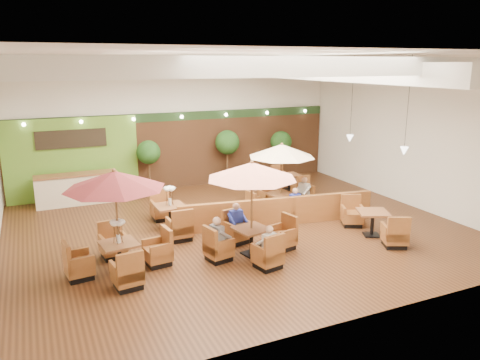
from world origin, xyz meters
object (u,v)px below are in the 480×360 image
table_4 (372,224)px  diner_4 (303,190)px  booth_divider (279,212)px  diner_1 (237,219)px  service_counter (77,189)px  topiary_0 (149,154)px  table_1 (252,191)px  table_3 (170,214)px  table_2 (281,165)px  table_0 (116,203)px  topiary_1 (227,145)px  table_5 (289,182)px  diner_3 (294,200)px  topiary_2 (281,144)px  diner_2 (218,234)px  diner_0 (268,242)px

table_4 → diner_4: bearing=124.8°
booth_divider → diner_1: diner_1 is taller
service_counter → topiary_0: (2.84, 0.20, 1.07)m
table_1 → table_3: table_1 is taller
table_2 → diner_1: bearing=-149.0°
table_0 → topiary_1: table_0 is taller
table_2 → table_4: bearing=-70.7°
booth_divider → table_3: 3.54m
table_5 → diner_3: size_ratio=3.31×
table_0 → diner_1: bearing=2.7°
service_counter → topiary_2: topiary_2 is taller
table_2 → diner_1: size_ratio=3.36×
service_counter → table_3: 4.84m
table_4 → diner_3: diner_3 is taller
diner_3 → booth_divider: bearing=-169.9°
table_0 → table_2: 6.63m
diner_2 → table_5: bearing=119.5°
table_3 → diner_4: (4.99, -0.00, 0.24)m
table_0 → diner_2: (2.57, -0.40, -1.08)m
table_5 → topiary_2: bearing=74.6°
table_0 → topiary_2: 11.02m
table_1 → table_5: 7.23m
table_3 → table_4: 6.38m
diner_1 → diner_3: diner_1 is taller
table_3 → diner_4: bearing=-1.0°
diner_0 → topiary_1: bearing=58.7°
diner_0 → diner_4: (3.50, 3.91, 0.02)m
topiary_1 → diner_1: (-2.37, -6.32, -1.07)m
service_counter → diner_2: 7.69m
topiary_1 → topiary_0: bearing=-180.0°
diner_1 → table_0: bearing=2.0°
diner_2 → booth_divider: bearing=106.7°
topiary_1 → table_5: bearing=-41.0°
topiary_2 → diner_3: (-2.45, -5.32, -0.94)m
table_3 → topiary_2: (6.51, 4.39, 1.16)m
table_4 → diner_2: diner_2 is taller
table_2 → diner_3: (-0.00, -0.93, -1.02)m
topiary_2 → diner_3: size_ratio=3.14×
table_2 → table_5: bearing=48.2°
diner_1 → diner_2: bearing=37.6°
service_counter → booth_divider: size_ratio=0.45×
table_1 → table_5: size_ratio=1.16×
topiary_0 → diner_4: (4.57, -4.39, -0.91)m
table_1 → diner_4: 4.69m
topiary_1 → diner_4: 4.65m
diner_1 → topiary_0: bearing=-87.8°
table_0 → topiary_0: 7.35m
topiary_0 → diner_0: (1.07, -8.30, -0.93)m
table_1 → diner_4: size_ratio=3.55×
table_3 → topiary_2: topiary_2 is taller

